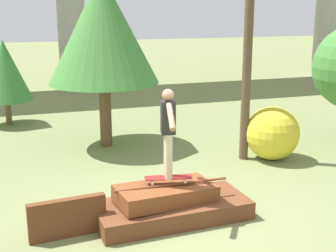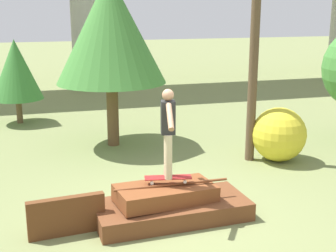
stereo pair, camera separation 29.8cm
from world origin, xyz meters
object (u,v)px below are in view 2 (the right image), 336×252
skater (168,128)px  tree_behind_left (16,70)px  skateboard (168,178)px  bush_yellow_flowering (279,134)px  tree_behind_right (110,29)px

skater → tree_behind_left: tree_behind_left is taller
skateboard → bush_yellow_flowering: size_ratio=0.65×
tree_behind_left → bush_yellow_flowering: size_ratio=2.04×
skater → tree_behind_left: (-2.52, 7.32, 0.07)m
tree_behind_right → bush_yellow_flowering: bearing=-33.2°
skateboard → skater: bearing=180.0°
skater → tree_behind_right: size_ratio=0.35×
skateboard → skater: (-0.00, 0.00, 0.84)m
skater → bush_yellow_flowering: bearing=33.9°
tree_behind_left → tree_behind_right: size_ratio=0.60×
skateboard → skater: skater is taller
skater → skateboard: bearing=0.0°
skater → bush_yellow_flowering: 3.92m
tree_behind_left → bush_yellow_flowering: bearing=-42.4°
skateboard → tree_behind_left: size_ratio=0.32×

